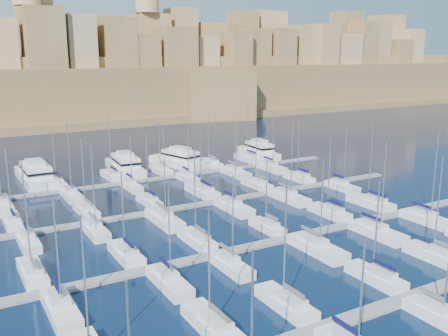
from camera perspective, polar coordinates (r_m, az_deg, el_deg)
ground at (r=86.16m, az=2.77°, el=-5.60°), size 600.00×600.00×0.00m
pontoon_near at (r=62.51m, az=20.38°, el=-13.75°), size 84.00×2.00×0.40m
pontoon_mid_near at (r=76.89m, az=7.65°, el=-7.89°), size 84.00×2.00×0.40m
pontoon_mid_far at (r=94.25m, az=-0.53°, el=-3.80°), size 84.00×2.00×0.40m
pontoon_far at (r=113.24m, az=-6.02°, el=-0.99°), size 84.00×2.00×0.40m
sailboat_1 at (r=52.78m, az=-1.36°, el=-17.46°), size 2.73×9.08×12.92m
sailboat_2 at (r=57.01m, az=7.12°, el=-15.07°), size 2.61×8.68×14.60m
sailboat_3 at (r=65.25m, az=16.99°, el=-11.80°), size 2.49×8.31×13.04m
sailboat_4 at (r=74.14m, az=23.16°, el=-9.23°), size 2.77×9.23×14.59m
sailboat_9 at (r=58.84m, az=23.33°, el=-15.21°), size 2.36×7.85×11.55m
sailboat_12 at (r=67.88m, az=-21.04°, el=-11.11°), size 2.65×8.83×13.97m
sailboat_13 at (r=70.35m, az=-11.12°, el=-9.60°), size 2.64×8.78×12.22m
sailboat_14 at (r=74.07m, az=-3.08°, el=-8.16°), size 2.55×8.50×14.60m
sailboat_15 at (r=79.57m, az=4.98°, el=-6.70°), size 2.24×7.46×11.53m
sailboat_16 at (r=88.09m, az=11.97°, el=-4.95°), size 2.64×8.82×13.71m
sailboat_17 at (r=95.39m, az=16.41°, el=-3.79°), size 2.95×9.83×15.54m
sailboat_18 at (r=58.42m, az=-18.18°, el=-14.95°), size 2.73×9.10×13.21m
sailboat_19 at (r=61.83m, az=-6.33°, el=-12.71°), size 2.65×8.83×13.20m
sailboat_20 at (r=65.73m, az=0.76°, el=-11.01°), size 2.46×8.19×13.07m
sailboat_21 at (r=72.36m, az=10.55°, el=-8.90°), size 3.07×10.22×13.80m
sailboat_22 at (r=80.47m, az=17.09°, el=-6.98°), size 2.94×9.81×15.15m
sailboat_23 at (r=89.22m, az=22.22°, el=-5.41°), size 2.84×9.48×16.04m
sailboat_24 at (r=88.30m, az=-23.00°, el=-5.69°), size 2.56×8.53×13.11m
sailboat_25 at (r=90.44m, az=-15.47°, el=-4.67°), size 2.66×8.88×13.59m
sailboat_26 at (r=93.35m, az=-8.53°, el=-3.78°), size 2.39×7.96×13.80m
sailboat_27 at (r=98.84m, az=-2.48°, el=-2.67°), size 3.02×10.05×14.89m
sailboat_28 at (r=104.38m, az=3.79°, el=-1.86°), size 2.56×8.54×12.48m
sailboat_29 at (r=110.79m, az=8.59°, el=-1.09°), size 2.56×8.54×14.18m
sailboat_30 at (r=78.76m, az=-21.48°, el=-7.79°), size 2.51×8.37×13.17m
sailboat_31 at (r=80.43m, az=-14.54°, el=-6.84°), size 2.57×8.57×14.53m
sailboat_32 at (r=83.11m, az=-6.84°, el=-5.83°), size 3.08×10.27×16.26m
sailboat_33 at (r=89.09m, az=1.08°, el=-4.43°), size 2.96×9.86×15.52m
sailboat_34 at (r=95.73m, az=7.41°, el=-3.30°), size 2.97×9.91×15.52m
sailboat_35 at (r=105.32m, az=13.32°, el=-2.05°), size 2.47×8.22×13.40m
sailboat_37 at (r=111.04m, az=-18.59°, el=-1.61°), size 2.65×8.83×12.55m
sailboat_38 at (r=113.99m, az=-12.68°, el=-0.85°), size 2.74×9.12×15.96m
sailboat_39 at (r=117.67m, az=-7.21°, el=-0.21°), size 2.61×8.71×13.56m
sailboat_40 at (r=123.47m, az=-1.63°, el=0.51°), size 2.80×9.33×13.09m
sailboat_41 at (r=129.55m, az=2.84°, el=1.11°), size 2.99×9.98×15.69m
sailboat_42 at (r=98.40m, az=-24.09°, el=-3.90°), size 3.20×10.66×15.32m
sailboat_43 at (r=101.03m, az=-17.07°, el=-2.91°), size 2.68×8.95×15.36m
sailboat_44 at (r=104.72m, az=-10.54°, el=-2.01°), size 2.39×7.97×11.05m
sailboat_45 at (r=109.53m, az=-4.14°, el=-1.15°), size 2.39×7.96×12.50m
sailboat_46 at (r=114.35m, az=1.34°, el=-0.50°), size 2.86×9.52×13.72m
sailboat_47 at (r=119.70m, az=5.43°, el=0.07°), size 2.86×9.54×14.89m
motor_yacht_a at (r=115.77m, az=-20.73°, el=-0.69°), size 6.03×19.84×5.25m
motor_yacht_b at (r=119.46m, az=-11.24°, el=0.32°), size 6.69×18.22×5.25m
motor_yacht_c at (r=123.98m, az=-5.16°, el=0.98°), size 9.84×17.56×5.25m
motor_yacht_d at (r=134.62m, az=3.98°, el=1.97°), size 5.19×15.59×5.25m
fortified_city at (r=228.47m, az=-19.07°, el=9.14°), size 460.00×108.95×59.52m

